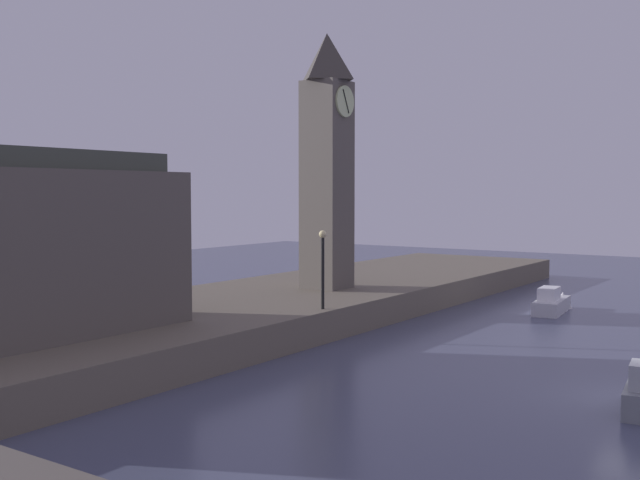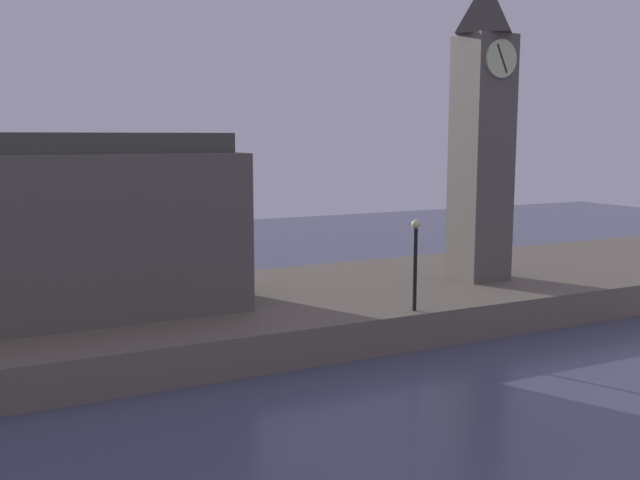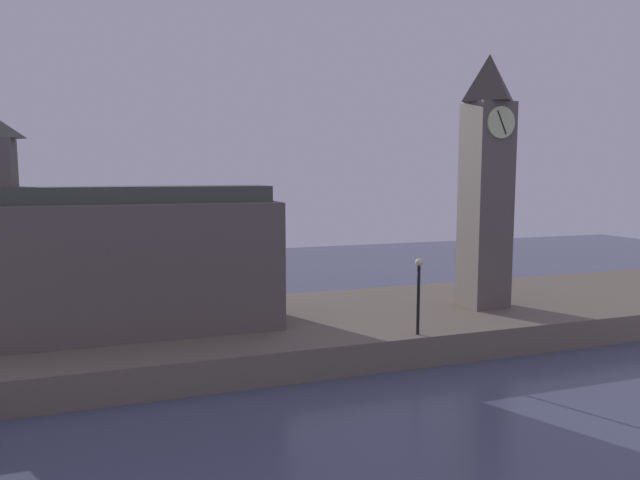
# 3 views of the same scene
# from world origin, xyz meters

# --- Properties ---
(ground_plane) EXTENTS (120.00, 120.00, 0.00)m
(ground_plane) POSITION_xyz_m (0.00, 0.00, 0.00)
(ground_plane) COLOR #474C66
(far_embankment) EXTENTS (70.00, 12.00, 1.50)m
(far_embankment) POSITION_xyz_m (0.00, 20.00, 0.75)
(far_embankment) COLOR #6B6051
(far_embankment) RESTS_ON ground
(clock_tower) EXTENTS (2.54, 2.58, 14.52)m
(clock_tower) POSITION_xyz_m (9.44, 18.84, 9.00)
(clock_tower) COLOR #5B544C
(clock_tower) RESTS_ON far_embankment
(streetlamp) EXTENTS (0.36, 0.36, 3.74)m
(streetlamp) POSITION_xyz_m (2.81, 14.62, 3.84)
(streetlamp) COLOR black
(streetlamp) RESTS_ON far_embankment
(boat_ferry_white) EXTENTS (5.06, 1.86, 1.64)m
(boat_ferry_white) POSITION_xyz_m (17.58, 8.23, 0.54)
(boat_ferry_white) COLOR silver
(boat_ferry_white) RESTS_ON ground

